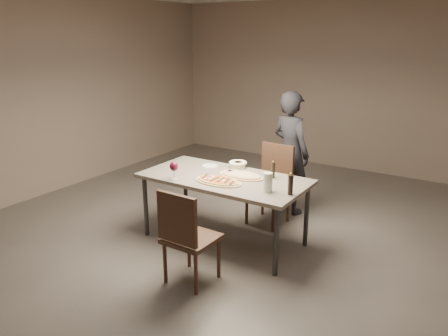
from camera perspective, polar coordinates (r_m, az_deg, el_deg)
The scene contains 14 objects.
room at distance 4.55m, azimuth 0.00°, elevation 6.63°, with size 7.00×7.00×7.00m.
dining_table at distance 4.73m, azimuth 0.00°, elevation -1.82°, with size 1.80×0.90×0.75m.
zucchini_pizza at distance 4.53m, azimuth -0.76°, elevation -1.69°, with size 0.53×0.30×0.05m.
ham_pizza at distance 4.72m, azimuth 2.22°, elevation -0.95°, with size 0.52×0.29×0.04m.
bread_basket at distance 5.03m, azimuth 1.83°, elevation 0.54°, with size 0.21×0.21×0.07m.
oil_dish at distance 4.49m, azimuth 0.38°, elevation -2.00°, with size 0.12×0.12×0.01m.
pepper_mill_left at distance 4.68m, azimuth 6.41°, elevation -0.24°, with size 0.05×0.05×0.19m.
pepper_mill_right at distance 4.21m, azimuth 8.68°, elevation -2.14°, with size 0.06×0.06×0.22m.
carafe at distance 4.26m, azimuth 5.74°, elevation -1.88°, with size 0.09×0.09×0.19m.
wine_glass at distance 4.62m, azimuth -6.57°, elevation 0.14°, with size 0.09×0.09×0.20m.
side_plate at distance 5.09m, azimuth -1.91°, elevation 0.27°, with size 0.18×0.18×0.01m.
chair_near at distance 3.97m, azimuth -5.05°, elevation -8.46°, with size 0.44×0.44×0.92m.
chair_far at distance 5.34m, azimuth 6.33°, elevation -1.50°, with size 0.48×0.48×0.95m.
diner at distance 5.61m, azimuth 8.68°, elevation 1.98°, with size 0.57×0.38×1.57m, color black.
Camera 1 is at (2.42, -3.77, 2.22)m, focal length 35.00 mm.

